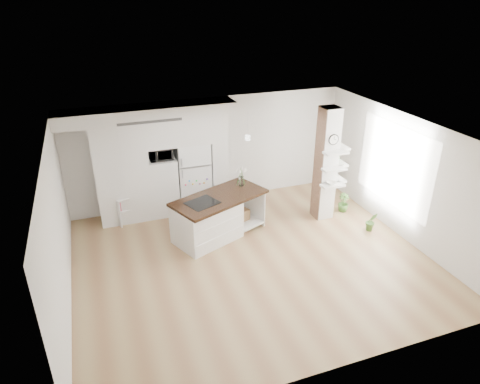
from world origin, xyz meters
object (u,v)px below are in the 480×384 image
at_px(bookshelf, 129,210).
at_px(floor_plant_a, 371,221).
at_px(refrigerator, 193,176).
at_px(kitchen_island, 211,218).

height_order(bookshelf, floor_plant_a, bookshelf).
distance_m(refrigerator, floor_plant_a, 4.37).
bearing_deg(refrigerator, kitchen_island, -89.96).
bearing_deg(kitchen_island, floor_plant_a, -37.55).
height_order(refrigerator, kitchen_island, refrigerator).
height_order(refrigerator, bookshelf, refrigerator).
bearing_deg(refrigerator, floor_plant_a, -35.30).
distance_m(refrigerator, bookshelf, 1.74).
distance_m(refrigerator, kitchen_island, 1.61).
xyz_separation_m(kitchen_island, floor_plant_a, (3.52, -0.94, -0.26)).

